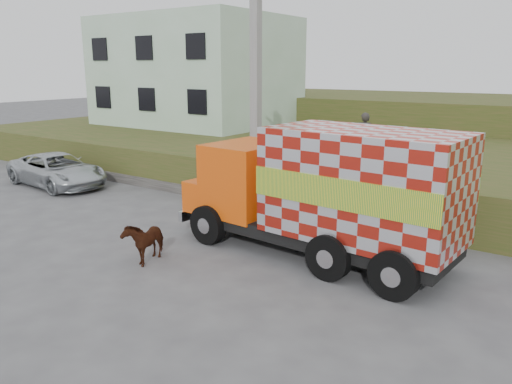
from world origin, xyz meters
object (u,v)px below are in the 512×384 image
Objects in this scene: utility_pole at (256,87)px; cow at (145,240)px; suv at (57,170)px; pedestrian at (364,137)px; cargo_truck at (326,192)px.

utility_pole reaches higher than cow.
cow is (0.83, -6.09, -3.54)m from utility_pole.
cow is 0.27× the size of suv.
pedestrian is at bearing -62.63° from suv.
suv is 12.28m from pedestrian.
cargo_truck reaches higher than pedestrian.
suv is (-9.01, 3.66, 0.13)m from cow.
suv reaches higher than cow.
cow is 8.83m from pedestrian.
utility_pole is 7.09m from cow.
suv is at bearing -179.57° from cargo_truck.
cargo_truck is at bearing 22.29° from cow.
cow is (-3.59, -2.77, -1.18)m from cargo_truck.
pedestrian is (-1.38, 5.59, 0.64)m from cargo_truck.
utility_pole is at bearing 147.62° from cargo_truck.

